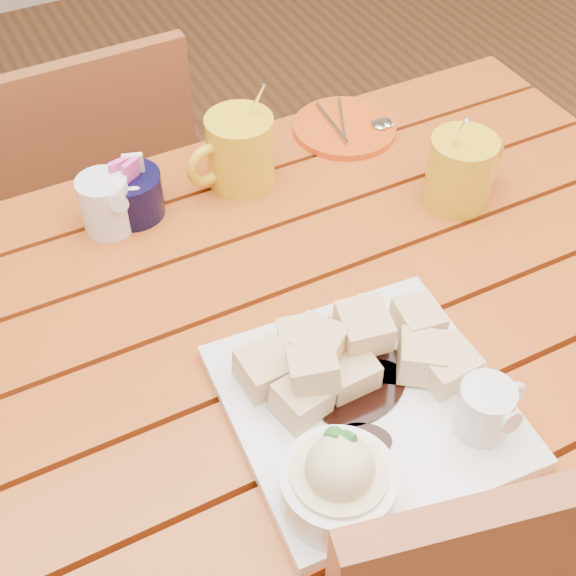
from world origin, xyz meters
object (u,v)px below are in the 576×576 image
coffee_mug_left (238,150)px  coffee_mug_right (462,169)px  dessert_plate (362,409)px  orange_saucer (346,127)px  table (293,381)px  chair_far (88,204)px

coffee_mug_left → coffee_mug_right: (0.25, -0.18, -0.00)m
dessert_plate → orange_saucer: bearing=61.5°
dessert_plate → coffee_mug_left: bearing=81.9°
table → coffee_mug_right: coffee_mug_right is taller
dessert_plate → chair_far: 0.92m
coffee_mug_left → coffee_mug_right: coffee_mug_left is taller
coffee_mug_left → coffee_mug_right: 0.31m
table → coffee_mug_right: (0.31, 0.11, 0.16)m
table → orange_saucer: size_ratio=7.52×
table → dessert_plate: bearing=-91.0°
dessert_plate → table: bearing=89.0°
coffee_mug_left → orange_saucer: (0.20, 0.04, -0.05)m
coffee_mug_right → coffee_mug_left: bearing=135.2°
dessert_plate → coffee_mug_right: 0.41m
table → orange_saucer: (0.26, 0.32, 0.11)m
coffee_mug_left → chair_far: size_ratio=0.19×
table → chair_far: bearing=97.5°
table → chair_far: 0.72m
coffee_mug_right → orange_saucer: (-0.05, 0.22, -0.05)m
coffee_mug_right → chair_far: (-0.41, 0.58, -0.34)m
table → chair_far: (-0.09, 0.69, -0.18)m
dessert_plate → chair_far: size_ratio=0.38×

